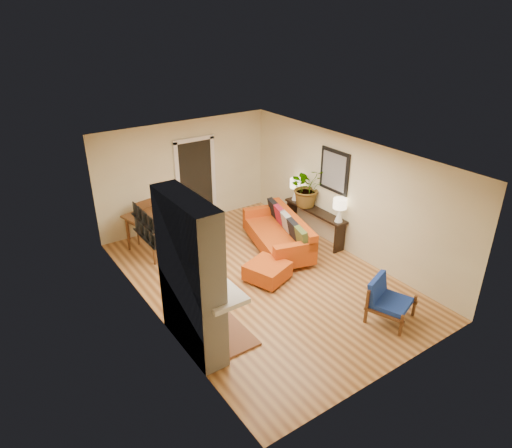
# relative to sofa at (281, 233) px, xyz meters

# --- Properties ---
(room_shell) EXTENTS (6.50, 6.50, 6.50)m
(room_shell) POSITION_rel_sofa_xyz_m (-0.49, 1.84, 0.86)
(room_shell) COLOR tan
(room_shell) RESTS_ON ground
(fireplace) EXTENTS (1.09, 1.68, 2.60)m
(fireplace) POSITION_rel_sofa_xyz_m (-3.09, -1.80, 0.86)
(fireplace) COLOR white
(fireplace) RESTS_ON ground
(sofa) EXTENTS (1.48, 2.36, 0.86)m
(sofa) POSITION_rel_sofa_xyz_m (0.00, 0.00, 0.00)
(sofa) COLOR silver
(sofa) RESTS_ON ground
(ottoman) EXTENTS (0.95, 0.95, 0.38)m
(ottoman) POSITION_rel_sofa_xyz_m (-1.04, -0.92, -0.16)
(ottoman) COLOR silver
(ottoman) RESTS_ON ground
(blue_chair) EXTENTS (0.92, 0.91, 0.76)m
(blue_chair) POSITION_rel_sofa_xyz_m (-0.02, -3.07, 0.03)
(blue_chair) COLOR brown
(blue_chair) RESTS_ON ground
(dining_table) EXTENTS (1.12, 1.98, 1.04)m
(dining_table) POSITION_rel_sofa_xyz_m (-2.38, 1.51, 0.30)
(dining_table) COLOR brown
(dining_table) RESTS_ON ground
(console_table) EXTENTS (0.34, 1.85, 0.72)m
(console_table) POSITION_rel_sofa_xyz_m (0.98, -0.02, 0.20)
(console_table) COLOR black
(console_table) RESTS_ON ground
(lamp_near) EXTENTS (0.30, 0.30, 0.54)m
(lamp_near) POSITION_rel_sofa_xyz_m (0.98, -0.79, 0.68)
(lamp_near) COLOR white
(lamp_near) RESTS_ON console_table
(lamp_far) EXTENTS (0.30, 0.30, 0.54)m
(lamp_far) POSITION_rel_sofa_xyz_m (0.98, 0.71, 0.68)
(lamp_far) COLOR white
(lamp_far) RESTS_ON console_table
(houseplant) EXTENTS (1.01, 0.92, 0.96)m
(houseplant) POSITION_rel_sofa_xyz_m (0.97, 0.28, 0.83)
(houseplant) COLOR #1E5919
(houseplant) RESTS_ON console_table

